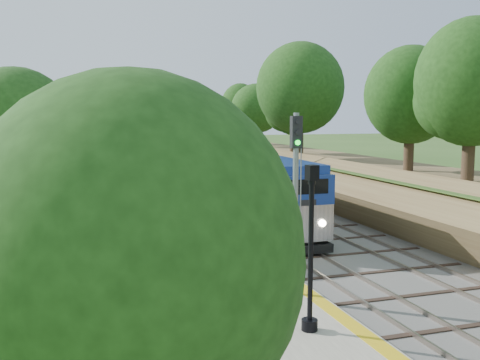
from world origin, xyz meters
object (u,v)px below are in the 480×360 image
object	(u,v)px
lamppost_mid	(311,258)
signal_farside	(295,155)
train	(145,147)
lamppost_far	(209,195)
signal_gantry	(173,130)
station_building	(21,150)
signal_platform	(296,184)

from	to	relation	value
lamppost_mid	signal_farside	world-z (taller)	signal_farside
train	signal_farside	distance (m)	40.07
train	lamppost_far	world-z (taller)	lamppost_far
signal_gantry	train	xyz separation A→B (m)	(-2.47, 8.35, -2.69)
signal_gantry	station_building	bearing A→B (deg)	-123.38
lamppost_mid	station_building	bearing A→B (deg)	108.67
signal_platform	lamppost_far	bearing A→B (deg)	92.62
lamppost_mid	lamppost_far	bearing A→B (deg)	88.35
lamppost_mid	signal_farside	distance (m)	26.09
train	lamppost_mid	world-z (taller)	lamppost_mid
station_building	signal_platform	xyz separation A→B (m)	(11.10, -27.16, 0.26)
train	station_building	bearing A→B (deg)	-112.77
train	signal_farside	size ratio (longest dim) A/B	19.10
signal_gantry	lamppost_far	xyz separation A→B (m)	(-5.85, -41.80, -2.33)
station_building	signal_farside	world-z (taller)	station_building
lamppost_mid	train	bearing A→B (deg)	86.62
station_building	lamppost_far	xyz separation A→B (m)	(10.62, -16.81, -1.60)
lamppost_far	signal_platform	xyz separation A→B (m)	(0.47, -10.35, 1.86)
lamppost_far	signal_farside	bearing A→B (deg)	47.91
station_building	lamppost_mid	distance (m)	32.01
signal_gantry	lamppost_mid	distance (m)	55.68
signal_platform	signal_farside	distance (m)	22.85
train	lamppost_far	bearing A→B (deg)	-93.85
station_building	lamppost_mid	bearing A→B (deg)	-71.33
station_building	lamppost_mid	world-z (taller)	station_building
signal_gantry	lamppost_far	distance (m)	42.27
signal_gantry	train	distance (m)	9.12
signal_gantry	lamppost_far	bearing A→B (deg)	-97.96
station_building	lamppost_far	world-z (taller)	station_building
station_building	signal_gantry	distance (m)	29.94
station_building	signal_gantry	world-z (taller)	station_building
signal_platform	signal_farside	xyz separation A→B (m)	(9.10, 20.95, -0.63)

